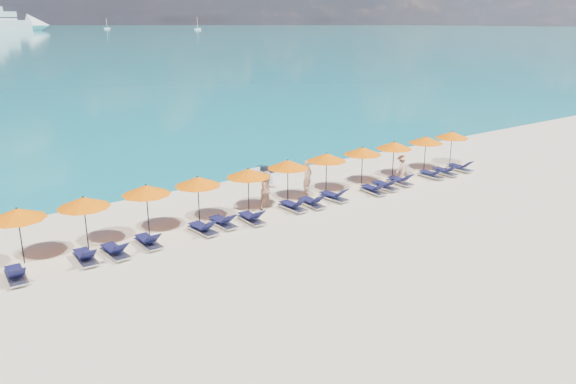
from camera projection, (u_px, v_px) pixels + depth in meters
ground at (329, 234)px, 24.48m from camera, size 1400.00×1400.00×0.00m
sailboat_near at (107, 28)px, 577.60m from camera, size 5.90×1.97×10.81m
sailboat_far at (198, 29)px, 533.61m from camera, size 6.24×2.08×11.45m
jetski at (266, 174)px, 32.86m from camera, size 1.03×2.16×0.74m
beachgoer_a at (307, 177)px, 30.23m from camera, size 0.73×0.57×1.76m
beachgoer_b at (268, 190)px, 27.62m from camera, size 0.98×0.64×1.90m
beachgoer_c at (401, 168)px, 32.39m from camera, size 1.06×0.62×1.54m
umbrella_1 at (17, 214)px, 21.00m from camera, size 2.10×2.10×2.28m
umbrella_2 at (83, 202)px, 22.33m from camera, size 2.10×2.10×2.28m
umbrella_3 at (146, 190)px, 23.96m from camera, size 2.10×2.10×2.28m
umbrella_4 at (198, 181)px, 25.22m from camera, size 2.10×2.10×2.28m
umbrella_5 at (248, 173)px, 26.61m from camera, size 2.10×2.10×2.28m
umbrella_6 at (288, 164)px, 28.23m from camera, size 2.10×2.10×2.28m
umbrella_7 at (327, 157)px, 29.65m from camera, size 2.10×2.10×2.28m
umbrella_8 at (363, 151)px, 31.09m from camera, size 2.10×2.10×2.28m
umbrella_9 at (394, 145)px, 32.50m from camera, size 2.10×2.10×2.28m
umbrella_10 at (426, 140)px, 33.97m from camera, size 2.10×2.10×2.28m
umbrella_11 at (452, 135)px, 35.44m from camera, size 2.10×2.10×2.28m
lounger_2 at (16, 275)px, 20.08m from camera, size 0.71×1.73×0.66m
lounger_3 at (85, 257)px, 21.61m from camera, size 0.69×1.72×0.66m
lounger_4 at (115, 251)px, 22.15m from camera, size 0.74×1.74×0.66m
lounger_5 at (148, 241)px, 23.13m from camera, size 0.63×1.70×0.66m
lounger_6 at (203, 228)px, 24.56m from camera, size 0.77×1.75×0.66m
lounger_7 at (223, 222)px, 25.33m from camera, size 0.69×1.73×0.66m
lounger_8 at (252, 218)px, 25.85m from camera, size 0.66×1.71×0.66m
lounger_9 at (293, 206)px, 27.51m from camera, size 0.69×1.72×0.66m
lounger_10 at (312, 202)px, 28.05m from camera, size 0.71×1.73×0.66m
lounger_11 at (334, 196)px, 29.03m from camera, size 0.79×1.76×0.66m
lounger_12 at (373, 189)px, 30.19m from camera, size 0.77×1.75×0.66m
lounger_13 at (385, 185)px, 30.91m from camera, size 0.65×1.71×0.66m
lounger_14 at (400, 181)px, 31.84m from camera, size 0.72×1.74×0.66m
lounger_15 at (432, 174)px, 33.16m from camera, size 0.64×1.71×0.66m
lounger_16 at (445, 171)px, 33.82m from camera, size 0.75×1.74×0.66m
lounger_17 at (460, 167)px, 34.70m from camera, size 0.67×1.72×0.66m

